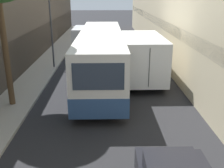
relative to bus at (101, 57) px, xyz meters
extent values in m
plane|color=#232326|center=(0.37, -1.31, -1.67)|extent=(150.00, 150.00, 0.00)
cube|color=#9E998E|center=(-4.38, -1.31, -1.60)|extent=(2.06, 60.00, 0.13)
cube|color=#333D47|center=(5.22, -1.31, 1.38)|extent=(1.08, 60.00, 0.70)
cube|color=silver|center=(0.00, 0.00, 0.12)|extent=(2.49, 11.86, 2.73)
cube|color=#2D4C7A|center=(0.00, 0.00, -0.79)|extent=(2.51, 11.88, 0.90)
cube|color=#2D3847|center=(0.00, 0.00, 0.53)|extent=(2.53, 10.91, 0.87)
cube|color=#2D3847|center=(0.00, -5.94, 0.60)|extent=(2.04, 0.04, 1.09)
cylinder|color=black|center=(-1.10, 3.68, -1.17)|extent=(0.24, 1.00, 1.00)
cylinder|color=black|center=(1.10, 3.68, -1.17)|extent=(0.24, 1.00, 1.00)
cylinder|color=black|center=(-1.10, -3.67, -1.17)|extent=(0.24, 1.00, 1.00)
cylinder|color=black|center=(1.10, -3.67, -1.17)|extent=(0.24, 1.00, 1.00)
cube|color=silver|center=(2.57, 3.80, -0.21)|extent=(2.26, 2.04, 2.10)
cube|color=silver|center=(2.57, 0.15, -0.03)|extent=(2.35, 5.25, 2.47)
cube|color=#4C4C4C|center=(2.57, -2.48, -0.03)|extent=(0.05, 0.02, 2.10)
cylinder|color=black|center=(1.51, 3.80, -1.19)|extent=(0.22, 0.96, 0.96)
cylinder|color=black|center=(3.62, 3.80, -1.19)|extent=(0.22, 0.96, 0.96)
cylinder|color=black|center=(1.51, -1.29, -1.19)|extent=(0.22, 0.96, 0.96)
cylinder|color=black|center=(3.62, -1.29, -1.19)|extent=(0.22, 0.96, 0.96)
cube|color=#BCBCC1|center=(-1.98, 10.95, -0.49)|extent=(1.92, 4.27, 1.84)
cube|color=#2D3847|center=(-1.98, 12.76, -0.17)|extent=(1.54, 0.04, 0.64)
cylinder|color=black|center=(-2.84, 12.19, -1.35)|extent=(0.16, 0.64, 0.64)
cylinder|color=black|center=(-1.12, 12.19, -1.35)|extent=(0.16, 0.64, 0.64)
cylinder|color=black|center=(-2.84, 9.71, -1.35)|extent=(0.16, 0.64, 0.64)
cylinder|color=black|center=(-1.12, 9.71, -1.35)|extent=(0.16, 0.64, 0.64)
cylinder|color=#38383D|center=(-3.60, 3.37, 2.40)|extent=(0.12, 0.12, 7.88)
cylinder|color=#4C3823|center=(-4.38, -3.53, 1.14)|extent=(0.28, 0.28, 5.35)
camera|label=1|loc=(0.32, -15.65, 3.68)|focal=42.00mm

